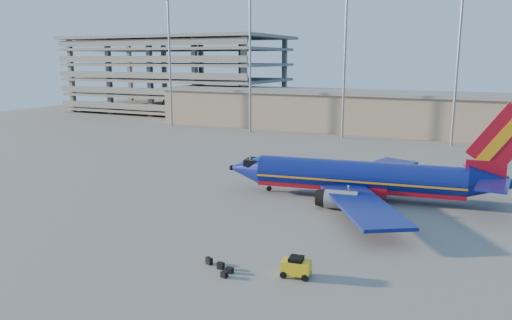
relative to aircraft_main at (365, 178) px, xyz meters
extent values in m
plane|color=slate|center=(-9.04, -5.17, -2.37)|extent=(220.00, 220.00, 0.00)
cube|color=gray|center=(0.96, 52.83, 1.63)|extent=(120.00, 15.00, 8.00)
cube|color=slate|center=(0.96, 52.83, 5.83)|extent=(122.00, 16.00, 0.60)
cube|color=slate|center=(-71.04, 68.83, -1.37)|extent=(60.00, 30.00, 0.70)
cube|color=slate|center=(-71.04, 68.83, 2.83)|extent=(60.00, 30.00, 0.70)
cube|color=slate|center=(-71.04, 68.83, 7.03)|extent=(60.00, 30.00, 0.70)
cube|color=slate|center=(-71.04, 68.83, 11.23)|extent=(60.00, 30.00, 0.70)
cube|color=slate|center=(-71.04, 68.83, 15.43)|extent=(60.00, 30.00, 0.70)
cube|color=slate|center=(-71.04, 68.83, 18.63)|extent=(62.00, 32.00, 0.80)
cube|color=slate|center=(-71.04, 81.83, 8.13)|extent=(1.20, 1.20, 21.00)
cylinder|color=gray|center=(-54.04, 40.83, 11.63)|extent=(0.44, 0.44, 28.00)
cylinder|color=gray|center=(-34.04, 40.83, 11.63)|extent=(0.44, 0.44, 28.00)
cylinder|color=gray|center=(-14.04, 40.83, 11.63)|extent=(0.44, 0.44, 28.00)
cylinder|color=gray|center=(5.96, 40.83, 11.63)|extent=(0.44, 0.44, 28.00)
cylinder|color=navy|center=(-0.78, -0.11, 0.15)|extent=(22.63, 6.44, 3.45)
cube|color=#AB0D1C|center=(-0.78, -0.11, -0.74)|extent=(22.54, 5.79, 1.21)
cube|color=orange|center=(-0.78, -0.11, -0.08)|extent=(22.64, 6.47, 0.21)
cone|color=navy|center=(-13.80, -1.88, 0.15)|extent=(4.34, 3.95, 3.45)
cube|color=black|center=(-12.60, -1.72, 1.04)|extent=(2.54, 2.70, 0.75)
cone|color=navy|center=(12.71, 1.73, 0.48)|extent=(5.27, 4.07, 3.45)
cube|color=#AB0D1C|center=(11.97, 1.63, 1.73)|extent=(3.95, 1.04, 2.05)
cube|color=#AB0D1C|center=(13.26, 1.81, 5.00)|extent=(6.82, 1.22, 7.44)
cube|color=orange|center=(13.08, 1.78, 5.00)|extent=(4.56, 1.00, 5.83)
cube|color=navy|center=(11.91, 4.82, 0.99)|extent=(4.65, 6.56, 0.21)
cube|color=navy|center=(12.76, -1.46, 0.99)|extent=(3.23, 6.16, 0.21)
cube|color=navy|center=(-0.50, 8.21, -0.69)|extent=(8.51, 15.17, 0.33)
cube|color=navy|center=(1.72, -8.04, -0.69)|extent=(11.57, 14.74, 0.33)
cube|color=#AB0D1C|center=(-0.32, -0.04, -1.11)|extent=(6.03, 4.36, 0.93)
cylinder|color=gray|center=(-2.54, 4.55, -1.29)|extent=(3.59, 2.39, 1.96)
cylinder|color=gray|center=(-1.23, -5.06, -1.29)|extent=(3.59, 2.39, 1.96)
cylinder|color=gray|center=(-10.94, -1.49, -1.85)|extent=(0.25, 0.25, 1.03)
cylinder|color=black|center=(-10.94, -1.49, -2.07)|extent=(0.62, 0.31, 0.60)
cylinder|color=black|center=(0.28, 2.48, -1.98)|extent=(0.85, 0.61, 0.78)
cylinder|color=black|center=(0.94, -2.32, -1.98)|extent=(0.85, 0.61, 0.78)
cube|color=yellow|center=(0.33, -22.19, -1.63)|extent=(2.18, 1.41, 0.98)
cube|color=black|center=(0.33, -22.19, -1.05)|extent=(1.10, 1.19, 0.34)
cylinder|color=black|center=(-0.51, -21.75, -2.11)|extent=(0.53, 0.24, 0.51)
cylinder|color=black|center=(-0.38, -22.81, -2.11)|extent=(0.53, 0.24, 0.51)
cylinder|color=black|center=(1.05, -21.56, -2.11)|extent=(0.53, 0.24, 0.51)
cylinder|color=black|center=(1.18, -22.63, -2.11)|extent=(0.53, 0.24, 0.51)
cube|color=black|center=(-6.43, -22.93, -2.11)|extent=(0.66, 0.53, 0.52)
cube|color=black|center=(-4.27, -23.67, -2.16)|extent=(0.56, 0.39, 0.42)
cube|color=black|center=(-4.26, -24.47, -2.16)|extent=(0.53, 0.48, 0.42)
cube|color=black|center=(-5.20, -23.32, -2.11)|extent=(0.53, 0.36, 0.51)
camera|label=1|loc=(12.02, -53.53, 12.98)|focal=35.00mm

